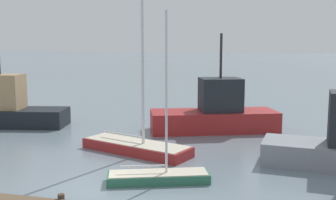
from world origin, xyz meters
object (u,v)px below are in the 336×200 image
object	(u,v)px
sailboat_0	(136,145)
sailboat_3	(158,175)
fishing_boat_3	(216,113)
fishing_boat_1	(5,108)

from	to	relation	value
sailboat_0	sailboat_3	xyz separation A→B (m)	(2.49, -4.41, -0.10)
fishing_boat_3	sailboat_3	bearing A→B (deg)	-115.61
sailboat_0	sailboat_3	bearing A→B (deg)	-40.55
sailboat_0	fishing_boat_1	distance (m)	12.73
sailboat_0	fishing_boat_1	bearing A→B (deg)	178.31
sailboat_3	fishing_boat_3	xyz separation A→B (m)	(1.17, 11.13, 0.90)
fishing_boat_1	fishing_boat_3	distance (m)	15.60
sailboat_3	fishing_boat_3	world-z (taller)	sailboat_3
sailboat_0	fishing_boat_3	world-z (taller)	sailboat_0
sailboat_3	fishing_boat_1	size ratio (longest dim) A/B	0.82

